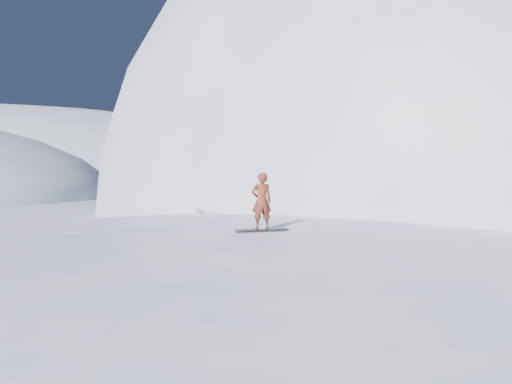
# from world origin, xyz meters

# --- Properties ---
(ground) EXTENTS (400.00, 400.00, 0.00)m
(ground) POSITION_xyz_m (0.00, 0.00, 0.00)
(ground) COLOR white
(ground) RESTS_ON ground
(near_ridge) EXTENTS (36.00, 28.00, 4.80)m
(near_ridge) POSITION_xyz_m (1.00, 3.00, 0.00)
(near_ridge) COLOR white
(near_ridge) RESTS_ON ground
(summit_peak) EXTENTS (60.00, 56.00, 56.00)m
(summit_peak) POSITION_xyz_m (22.00, 26.00, 0.00)
(summit_peak) COLOR white
(summit_peak) RESTS_ON ground
(peak_shoulder) EXTENTS (28.00, 24.00, 18.00)m
(peak_shoulder) POSITION_xyz_m (10.00, 20.00, 0.00)
(peak_shoulder) COLOR white
(peak_shoulder) RESTS_ON ground
(far_ridge_c) EXTENTS (140.00, 90.00, 36.00)m
(far_ridge_c) POSITION_xyz_m (-40.00, 110.00, 0.00)
(far_ridge_c) COLOR white
(far_ridge_c) RESTS_ON ground
(wind_bumps) EXTENTS (16.00, 14.40, 1.00)m
(wind_bumps) POSITION_xyz_m (-0.56, 2.12, 0.00)
(wind_bumps) COLOR white
(wind_bumps) RESTS_ON ground
(snowboard) EXTENTS (1.66, 0.45, 0.03)m
(snowboard) POSITION_xyz_m (0.61, 0.51, 2.41)
(snowboard) COLOR black
(snowboard) RESTS_ON near_ridge
(snowboarder) EXTENTS (0.66, 0.46, 1.71)m
(snowboarder) POSITION_xyz_m (0.61, 0.51, 3.28)
(snowboarder) COLOR maroon
(snowboarder) RESTS_ON snowboard
(board_tracks) EXTENTS (1.49, 5.99, 0.04)m
(board_tracks) POSITION_xyz_m (-0.62, 5.99, 2.42)
(board_tracks) COLOR silver
(board_tracks) RESTS_ON ground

